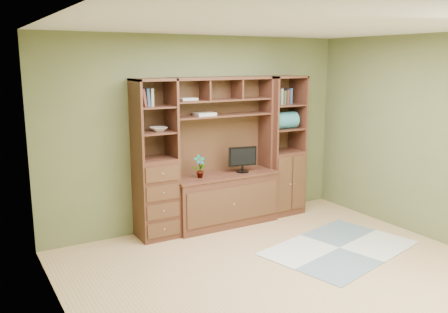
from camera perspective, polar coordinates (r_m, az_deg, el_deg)
room at (r=4.89m, az=8.09°, el=-0.00°), size 4.60×4.10×2.64m
center_hutch at (r=6.48m, az=0.08°, el=0.45°), size 1.54×0.53×2.05m
left_tower at (r=6.08m, az=-8.28°, el=-0.40°), size 0.50×0.45×2.05m
right_tower at (r=7.07m, az=7.11°, el=1.29°), size 0.55×0.45×2.05m
rug at (r=6.09m, az=13.72°, el=-10.64°), size 2.02×1.58×0.01m
monitor at (r=6.60m, az=2.25°, el=0.21°), size 0.43×0.26×0.49m
orchid at (r=6.29m, az=-2.95°, el=-1.19°), size 0.17×0.11×0.31m
magazines at (r=6.35m, az=-2.34°, el=5.11°), size 0.27×0.19×0.04m
bowl at (r=6.04m, az=-7.89°, el=3.29°), size 0.21×0.21×0.05m
blanket_teal at (r=6.95m, az=7.10°, el=4.33°), size 0.42×0.24×0.24m
blanket_red at (r=7.16m, az=7.67°, el=4.36°), size 0.36×0.20×0.20m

